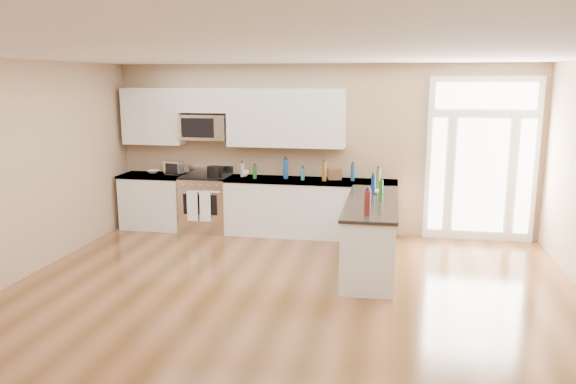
{
  "coord_description": "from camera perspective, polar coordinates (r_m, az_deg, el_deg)",
  "views": [
    {
      "loc": [
        1.18,
        -5.23,
        2.55
      ],
      "look_at": [
        -0.19,
        2.0,
        1.07
      ],
      "focal_mm": 35.0,
      "sensor_mm": 36.0,
      "label": 1
    }
  ],
  "objects": [
    {
      "name": "ground",
      "position": [
        5.94,
        -1.89,
        -14.04
      ],
      "size": [
        8.0,
        8.0,
        0.0
      ],
      "primitive_type": "plane",
      "color": "brown"
    },
    {
      "name": "room_shell",
      "position": [
        5.43,
        -2.01,
        2.49
      ],
      "size": [
        8.0,
        8.0,
        8.0
      ],
      "color": "tan",
      "rests_on": "ground"
    },
    {
      "name": "back_cabinet_left",
      "position": [
        10.02,
        -13.4,
        -1.08
      ],
      "size": [
        1.1,
        0.66,
        0.94
      ],
      "color": "silver",
      "rests_on": "ground"
    },
    {
      "name": "back_cabinet_right",
      "position": [
        9.26,
        2.13,
        -1.79
      ],
      "size": [
        2.85,
        0.66,
        0.94
      ],
      "color": "silver",
      "rests_on": "ground"
    },
    {
      "name": "peninsula_cabinet",
      "position": [
        7.77,
        8.44,
        -4.52
      ],
      "size": [
        0.69,
        2.32,
        0.94
      ],
      "color": "silver",
      "rests_on": "ground"
    },
    {
      "name": "upper_cabinet_left",
      "position": [
        9.95,
        -13.51,
        7.49
      ],
      "size": [
        1.04,
        0.33,
        0.95
      ],
      "primitive_type": "cube",
      "color": "silver",
      "rests_on": "room_shell"
    },
    {
      "name": "upper_cabinet_right",
      "position": [
        9.25,
        -0.23,
        7.53
      ],
      "size": [
        1.94,
        0.33,
        0.95
      ],
      "primitive_type": "cube",
      "color": "silver",
      "rests_on": "room_shell"
    },
    {
      "name": "upper_cabinet_short",
      "position": [
        9.6,
        -8.45,
        9.19
      ],
      "size": [
        0.82,
        0.33,
        0.4
      ],
      "primitive_type": "cube",
      "color": "silver",
      "rests_on": "room_shell"
    },
    {
      "name": "microwave",
      "position": [
        9.59,
        -8.45,
        6.55
      ],
      "size": [
        0.78,
        0.41,
        0.42
      ],
      "color": "silver",
      "rests_on": "room_shell"
    },
    {
      "name": "entry_door",
      "position": [
        9.37,
        19.04,
        3.12
      ],
      "size": [
        1.7,
        0.1,
        2.6
      ],
      "color": "white",
      "rests_on": "ground"
    },
    {
      "name": "kitchen_range",
      "position": [
        9.67,
        -8.27,
        -1.09
      ],
      "size": [
        0.8,
        0.71,
        1.08
      ],
      "color": "silver",
      "rests_on": "ground"
    },
    {
      "name": "stockpot",
      "position": [
        9.43,
        -7.48,
        2.12
      ],
      "size": [
        0.27,
        0.27,
        0.19
      ],
      "primitive_type": "cylinder",
      "rotation": [
        0.0,
        0.0,
        0.09
      ],
      "color": "black",
      "rests_on": "kitchen_range"
    },
    {
      "name": "toaster_oven",
      "position": [
        9.81,
        -11.52,
        2.44
      ],
      "size": [
        0.3,
        0.25,
        0.24
      ],
      "primitive_type": "cube",
      "rotation": [
        0.0,
        0.0,
        -0.11
      ],
      "color": "silver",
      "rests_on": "back_cabinet_left"
    },
    {
      "name": "cardboard_box",
      "position": [
        9.19,
        4.75,
        1.83
      ],
      "size": [
        0.24,
        0.2,
        0.18
      ],
      "primitive_type": "cube",
      "rotation": [
        0.0,
        0.0,
        0.22
      ],
      "color": "brown",
      "rests_on": "back_cabinet_right"
    },
    {
      "name": "bowl_left",
      "position": [
        10.06,
        -13.52,
        2.02
      ],
      "size": [
        0.23,
        0.23,
        0.05
      ],
      "primitive_type": "imported",
      "rotation": [
        0.0,
        0.0,
        -0.1
      ],
      "color": "white",
      "rests_on": "back_cabinet_left"
    },
    {
      "name": "bowl_peninsula",
      "position": [
        8.14,
        8.91,
        0.04
      ],
      "size": [
        0.2,
        0.2,
        0.05
      ],
      "primitive_type": "imported",
      "rotation": [
        0.0,
        0.0,
        -0.27
      ],
      "color": "white",
      "rests_on": "peninsula_cabinet"
    },
    {
      "name": "cup_counter",
      "position": [
        9.48,
        -4.42,
        1.92
      ],
      "size": [
        0.17,
        0.17,
        0.11
      ],
      "primitive_type": "imported",
      "rotation": [
        0.0,
        0.0,
        -0.26
      ],
      "color": "white",
      "rests_on": "back_cabinet_right"
    },
    {
      "name": "counter_bottles",
      "position": [
        8.37,
        4.12,
        1.24
      ],
      "size": [
        2.39,
        2.43,
        0.32
      ],
      "color": "#19591E",
      "rests_on": "back_cabinet_right"
    }
  ]
}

